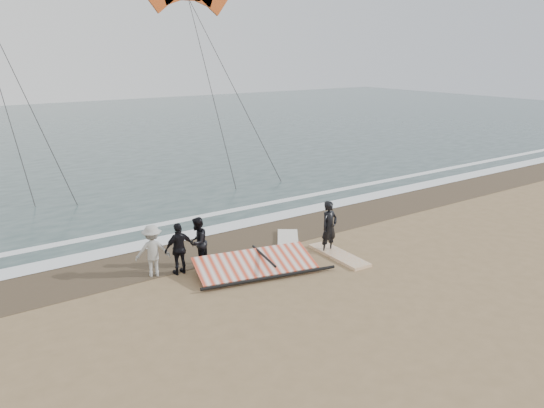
{
  "coord_description": "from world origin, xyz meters",
  "views": [
    {
      "loc": [
        -9.85,
        -10.35,
        6.33
      ],
      "look_at": [
        -0.51,
        3.0,
        1.6
      ],
      "focal_mm": 35.0,
      "sensor_mm": 36.0,
      "label": 1
    }
  ],
  "objects_px": {
    "man_main": "(329,227)",
    "sail_rig": "(251,265)",
    "board_white": "(339,255)",
    "board_cream": "(288,243)"
  },
  "relations": [
    {
      "from": "man_main",
      "to": "board_white",
      "type": "bearing_deg",
      "value": -91.75
    },
    {
      "from": "board_white",
      "to": "sail_rig",
      "type": "distance_m",
      "value": 3.0
    },
    {
      "from": "man_main",
      "to": "sail_rig",
      "type": "xyz_separation_m",
      "value": [
        -2.89,
        0.17,
        -0.67
      ]
    },
    {
      "from": "board_cream",
      "to": "sail_rig",
      "type": "bearing_deg",
      "value": -116.92
    },
    {
      "from": "man_main",
      "to": "sail_rig",
      "type": "height_order",
      "value": "man_main"
    },
    {
      "from": "board_white",
      "to": "sail_rig",
      "type": "xyz_separation_m",
      "value": [
        -2.92,
        0.63,
        0.15
      ]
    },
    {
      "from": "board_white",
      "to": "board_cream",
      "type": "bearing_deg",
      "value": 114.72
    },
    {
      "from": "man_main",
      "to": "board_white",
      "type": "distance_m",
      "value": 0.94
    },
    {
      "from": "board_cream",
      "to": "sail_rig",
      "type": "distance_m",
      "value": 2.51
    },
    {
      "from": "board_white",
      "to": "sail_rig",
      "type": "relative_size",
      "value": 0.59
    }
  ]
}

